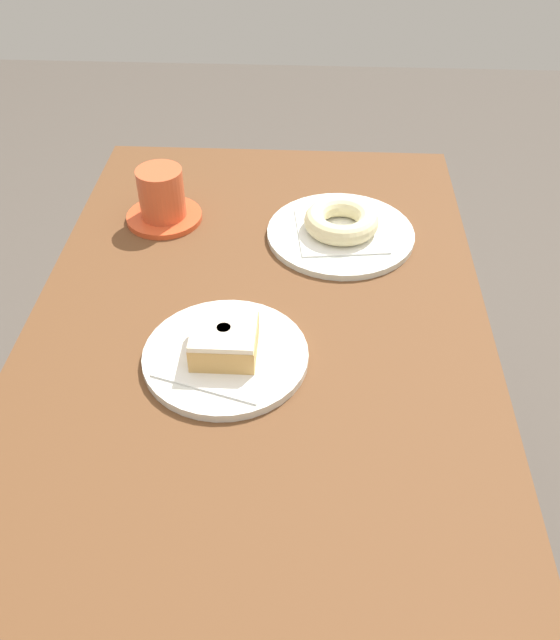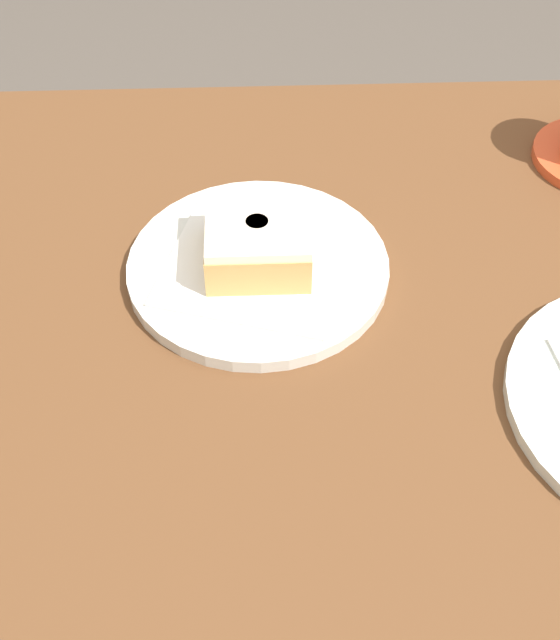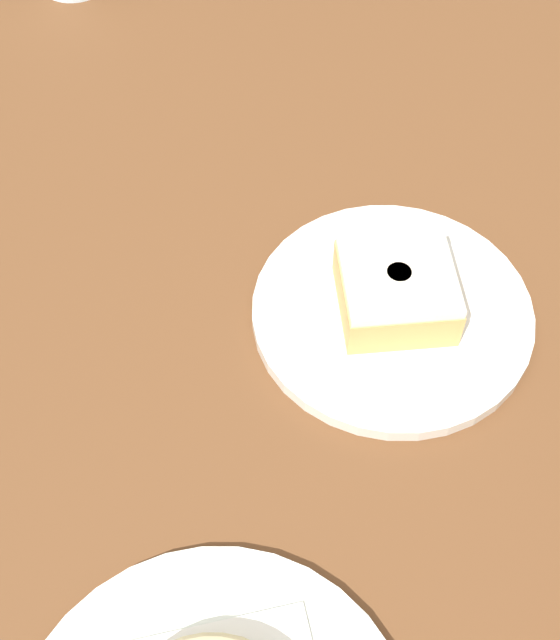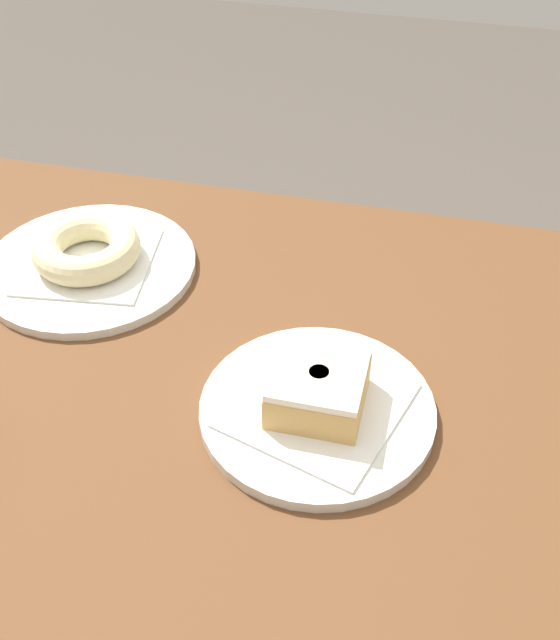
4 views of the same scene
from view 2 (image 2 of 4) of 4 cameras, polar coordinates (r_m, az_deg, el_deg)
name	(u,v)px [view 2 (image 2 of 4)]	position (r m, az deg, el deg)	size (l,w,h in m)	color
table	(233,367)	(0.73, -3.29, -3.28)	(1.23, 0.65, 0.73)	brown
plate_glazed_square	(258,267)	(0.69, -1.52, 3.65)	(0.22, 0.22, 0.01)	silver
napkin_glazed_square	(258,261)	(0.69, -1.53, 4.10)	(0.14, 0.14, 0.00)	white
donut_glazed_square	(257,241)	(0.67, -1.57, 5.49)	(0.08, 0.08, 0.04)	tan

